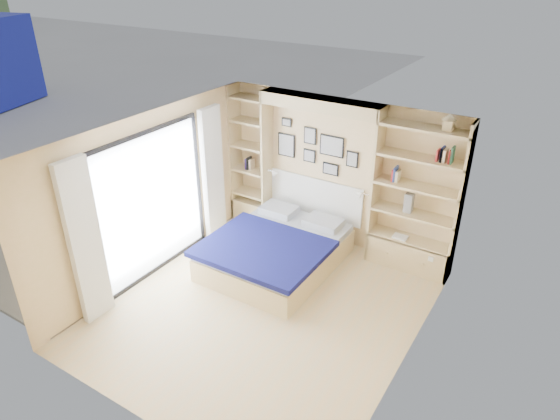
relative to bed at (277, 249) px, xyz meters
The scene contains 8 objects.
ground 1.17m from the bed, 66.55° to the right, with size 4.50×4.50×0.00m, color tan.
room_shell 0.93m from the bed, 82.43° to the left, with size 4.50×4.50×4.50m.
bed is the anchor object (origin of this frame).
photo_gallery 1.77m from the bed, 90.09° to the left, with size 1.48×0.02×0.82m.
reading_lamps 1.27m from the bed, 81.14° to the left, with size 1.92×0.12×0.15m.
shelf_decor 2.32m from the bed, 34.24° to the left, with size 3.49×0.23×2.03m.
deck 3.33m from the bed, 161.77° to the right, with size 3.20×4.00×0.05m, color #685E4C.
deck_chair 2.27m from the bed, behind, with size 0.72×0.96×0.86m.
Camera 1 is at (3.15, -4.62, 4.48)m, focal length 32.00 mm.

